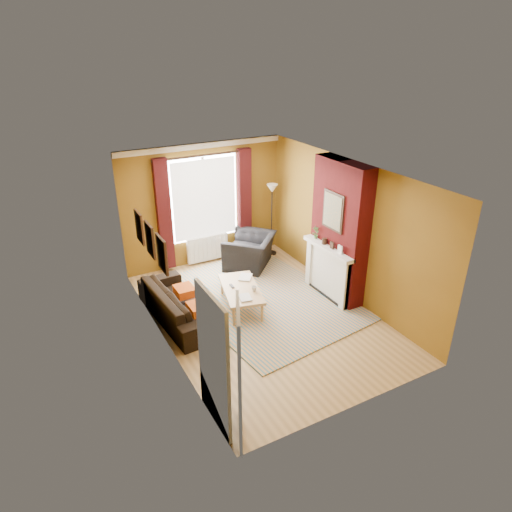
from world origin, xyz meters
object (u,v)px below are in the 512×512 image
Objects in this scene: armchair at (250,251)px; coffee_table at (241,290)px; floor_lamp at (272,200)px; sofa at (180,303)px; wicker_stool at (235,255)px.

coffee_table is at bearing 11.68° from armchair.
floor_lamp reaches higher than coffee_table.
sofa is 2.57m from armchair.
coffee_table is 3.37× the size of wicker_stool.
armchair is at bearing 71.07° from coffee_table.
sofa reaches higher than coffee_table.
armchair is at bearing -63.05° from sofa.
coffee_table is at bearing -112.72° from wicker_stool.
coffee_table is 0.83× the size of floor_lamp.
wicker_stool is 1.57m from floor_lamp.
coffee_table is 1.96m from wicker_stool.
sofa is at bearing -13.86° from armchair.
sofa is 1.20m from coffee_table.
sofa is 1.90× the size of armchair.
wicker_stool is (-0.26, 0.25, -0.16)m from armchair.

